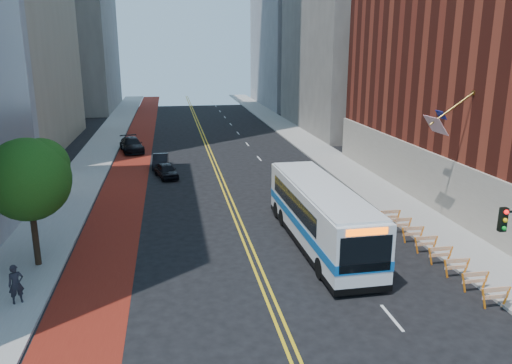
{
  "coord_description": "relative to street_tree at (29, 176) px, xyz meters",
  "views": [
    {
      "loc": [
        -4.17,
        -19.73,
        11.16
      ],
      "look_at": [
        0.64,
        8.0,
        3.53
      ],
      "focal_mm": 35.0,
      "sensor_mm": 36.0,
      "label": 1
    }
  ],
  "objects": [
    {
      "name": "ground",
      "position": [
        11.24,
        -6.04,
        -4.91
      ],
      "size": [
        160.0,
        160.0,
        0.0
      ],
      "primitive_type": "plane",
      "color": "black",
      "rests_on": "ground"
    },
    {
      "name": "sidewalk_left",
      "position": [
        -0.76,
        23.96,
        -4.84
      ],
      "size": [
        4.0,
        140.0,
        0.15
      ],
      "primitive_type": "cube",
      "color": "gray",
      "rests_on": "ground"
    },
    {
      "name": "sidewalk_right",
      "position": [
        23.24,
        23.96,
        -4.84
      ],
      "size": [
        4.0,
        140.0,
        0.15
      ],
      "primitive_type": "cube",
      "color": "gray",
      "rests_on": "ground"
    },
    {
      "name": "bus_lane_paint",
      "position": [
        3.14,
        23.96,
        -4.91
      ],
      "size": [
        3.6,
        140.0,
        0.01
      ],
      "primitive_type": "cube",
      "color": "maroon",
      "rests_on": "ground"
    },
    {
      "name": "center_line_inner",
      "position": [
        11.06,
        23.96,
        -4.91
      ],
      "size": [
        0.14,
        140.0,
        0.01
      ],
      "primitive_type": "cube",
      "color": "gold",
      "rests_on": "ground"
    },
    {
      "name": "center_line_outer",
      "position": [
        11.42,
        23.96,
        -4.91
      ],
      "size": [
        0.14,
        140.0,
        0.01
      ],
      "primitive_type": "cube",
      "color": "gold",
      "rests_on": "ground"
    },
    {
      "name": "lane_dashes",
      "position": [
        16.04,
        31.96,
        -4.9
      ],
      "size": [
        0.14,
        98.2,
        0.01
      ],
      "color": "silver",
      "rests_on": "ground"
    },
    {
      "name": "construction_barriers",
      "position": [
        20.84,
        -2.62,
        -4.24
      ],
      "size": [
        1.42,
        10.91,
        1.0
      ],
      "color": "orange",
      "rests_on": "ground"
    },
    {
      "name": "street_tree",
      "position": [
        0.0,
        0.0,
        0.0
      ],
      "size": [
        4.2,
        4.2,
        6.7
      ],
      "color": "black",
      "rests_on": "sidewalk_left"
    },
    {
      "name": "transit_bus",
      "position": [
        15.35,
        0.45,
        -3.04
      ],
      "size": [
        3.11,
        13.1,
        3.59
      ],
      "rotation": [
        0.0,
        0.0,
        0.02
      ],
      "color": "silver",
      "rests_on": "ground"
    },
    {
      "name": "car_a",
      "position": [
        6.57,
        17.6,
        -4.27
      ],
      "size": [
        2.41,
        4.02,
        1.28
      ],
      "primitive_type": "imported",
      "rotation": [
        0.0,
        0.0,
        0.25
      ],
      "color": "black",
      "rests_on": "ground"
    },
    {
      "name": "car_b",
      "position": [
        6.03,
        21.45,
        -4.25
      ],
      "size": [
        1.54,
        4.06,
        1.32
      ],
      "primitive_type": "imported",
      "rotation": [
        0.0,
        0.0,
        -0.04
      ],
      "color": "black",
      "rests_on": "ground"
    },
    {
      "name": "car_c",
      "position": [
        2.81,
        29.77,
        -4.14
      ],
      "size": [
        3.23,
        5.68,
        1.55
      ],
      "primitive_type": "imported",
      "rotation": [
        0.0,
        0.0,
        0.21
      ],
      "color": "black",
      "rests_on": "ground"
    },
    {
      "name": "pedestrian",
      "position": [
        0.05,
        -4.19,
        -3.87
      ],
      "size": [
        0.77,
        0.67,
        1.79
      ],
      "primitive_type": "imported",
      "rotation": [
        0.0,
        0.0,
        0.46
      ],
      "color": "black",
      "rests_on": "sidewalk_left"
    }
  ]
}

